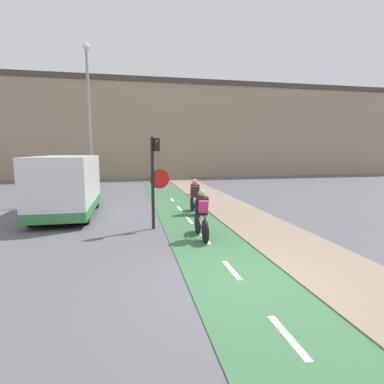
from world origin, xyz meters
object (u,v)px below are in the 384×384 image
Objects in this scene: traffic_light_pole at (155,173)px; cyclist_far at (195,197)px; van at (67,187)px; cyclist_near at (202,216)px; street_lamp_far at (89,109)px.

cyclist_far is (1.87, 2.23, -1.25)m from traffic_light_pole.
cyclist_near is at bearing -42.34° from van.
traffic_light_pole is at bearing 131.18° from cyclist_near.
cyclist_far is 5.36m from van.
cyclist_near reaches higher than cyclist_far.
street_lamp_far is (-2.86, 6.42, 2.87)m from traffic_light_pole.
street_lamp_far is at bearing 138.46° from cyclist_far.
traffic_light_pole is at bearing -130.02° from cyclist_far.
street_lamp_far is at bearing 80.88° from van.
traffic_light_pole is 4.51m from van.
traffic_light_pole is at bearing -66.01° from street_lamp_far.
cyclist_far is at bearing -6.42° from van.
cyclist_near is at bearing -98.83° from cyclist_far.
cyclist_near is 0.34× the size of van.
van is (-3.43, 2.83, -0.74)m from traffic_light_pole.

